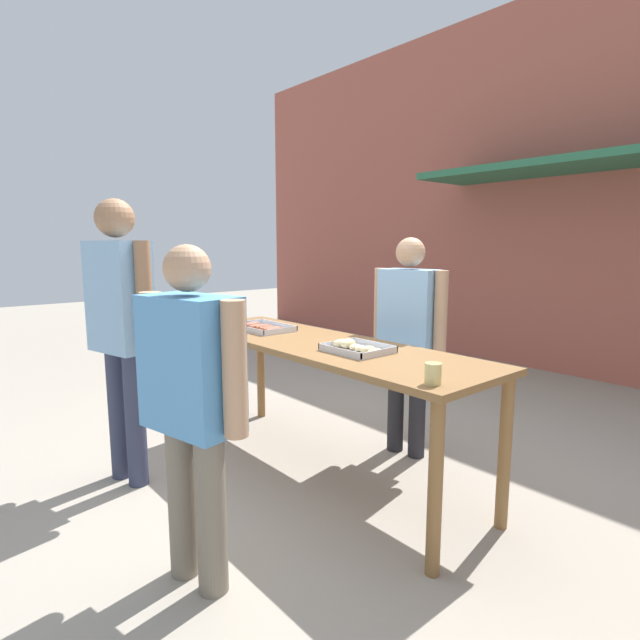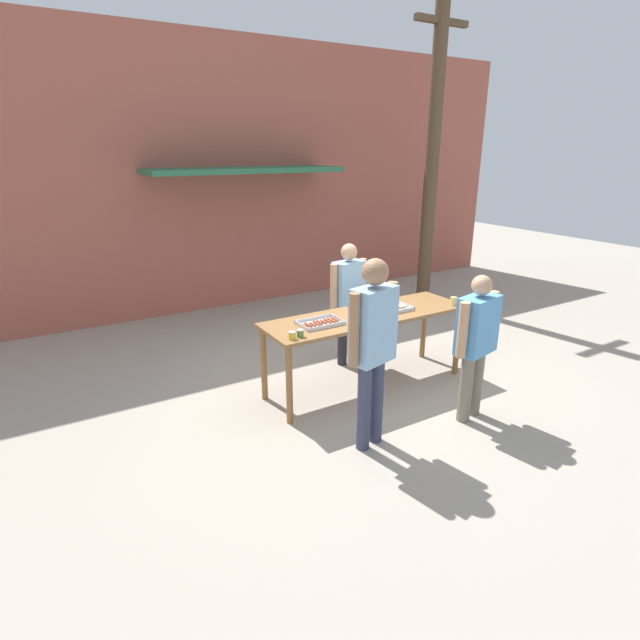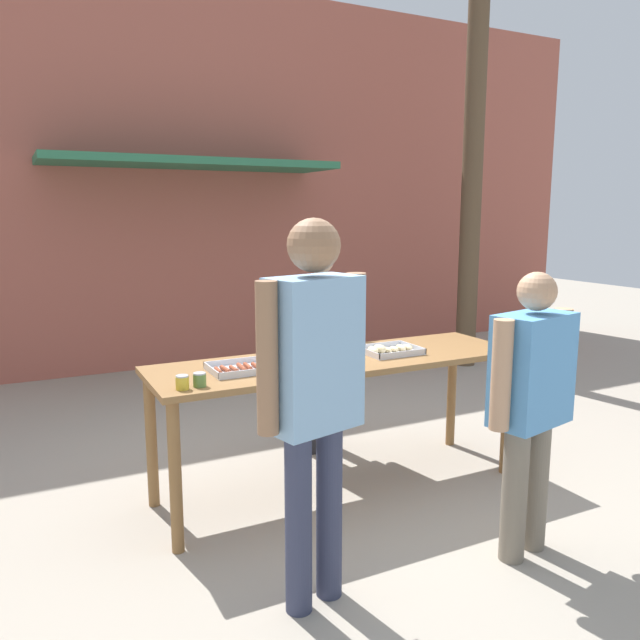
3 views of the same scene
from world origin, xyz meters
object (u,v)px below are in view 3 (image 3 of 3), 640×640
object	(u,v)px
condiment_jar_ketchup	(200,380)
food_tray_buns	(388,350)
person_server_behind_table	(320,331)
person_customer_with_cup	(531,393)
condiment_jar_mustard	(182,382)
food_tray_sausages	(249,368)
person_customer_holding_hotdog	(314,381)
utility_pole	(474,138)
beer_cup	(497,342)

from	to	relation	value
condiment_jar_ketchup	food_tray_buns	bearing A→B (deg)	9.25
person_server_behind_table	person_customer_with_cup	xyz separation A→B (m)	(0.32, -1.87, -0.04)
condiment_jar_mustard	condiment_jar_ketchup	world-z (taller)	same
food_tray_buns	person_customer_with_cup	xyz separation A→B (m)	(0.15, -1.16, -0.02)
food_tray_sausages	condiment_jar_mustard	size ratio (longest dim) A/B	6.02
condiment_jar_mustard	person_customer_with_cup	world-z (taller)	person_customer_with_cup
person_server_behind_table	person_customer_holding_hotdog	distance (m)	1.97
food_tray_sausages	utility_pole	size ratio (longest dim) A/B	0.09
food_tray_sausages	food_tray_buns	xyz separation A→B (m)	(1.01, -0.00, 0.01)
condiment_jar_mustard	person_customer_with_cup	xyz separation A→B (m)	(1.63, -0.92, -0.03)
beer_cup	person_server_behind_table	size ratio (longest dim) A/B	0.06
food_tray_buns	utility_pole	xyz separation A→B (m)	(2.71, 2.42, 1.79)
food_tray_sausages	person_customer_holding_hotdog	size ratio (longest dim) A/B	0.26
food_tray_sausages	beer_cup	bearing A→B (deg)	-7.55
beer_cup	person_customer_holding_hotdog	world-z (taller)	person_customer_holding_hotdog
condiment_jar_ketchup	utility_pole	world-z (taller)	utility_pole
food_tray_buns	person_customer_with_cup	bearing A→B (deg)	-82.71
person_customer_holding_hotdog	person_server_behind_table	bearing A→B (deg)	-131.37
food_tray_sausages	person_customer_holding_hotdog	distance (m)	1.06
condiment_jar_ketchup	condiment_jar_mustard	bearing A→B (deg)	-173.41
food_tray_buns	person_customer_holding_hotdog	size ratio (longest dim) A/B	0.20
food_tray_buns	person_customer_holding_hotdog	bearing A→B (deg)	-136.07
utility_pole	condiment_jar_ketchup	bearing A→B (deg)	-147.14
food_tray_sausages	utility_pole	world-z (taller)	utility_pole
utility_pole	condiment_jar_mustard	bearing A→B (deg)	-147.65
beer_cup	food_tray_sausages	bearing A→B (deg)	172.45
condiment_jar_ketchup	person_customer_holding_hotdog	xyz separation A→B (m)	(0.31, -0.81, 0.16)
food_tray_buns	utility_pole	world-z (taller)	utility_pole
person_server_behind_table	person_customer_holding_hotdog	bearing A→B (deg)	-126.55
person_server_behind_table	utility_pole	bearing A→B (deg)	21.73
beer_cup	person_customer_holding_hotdog	distance (m)	2.01
person_customer_with_cup	person_server_behind_table	bearing A→B (deg)	-92.80
food_tray_buns	beer_cup	bearing A→B (deg)	-17.18
food_tray_buns	person_customer_holding_hotdog	world-z (taller)	person_customer_holding_hotdog
food_tray_sausages	person_customer_with_cup	size ratio (longest dim) A/B	0.30
utility_pole	person_customer_holding_hotdog	bearing A→B (deg)	-137.60
person_server_behind_table	beer_cup	bearing A→B (deg)	-54.52
beer_cup	person_customer_with_cup	xyz separation A→B (m)	(-0.61, -0.93, -0.05)
condiment_jar_mustard	utility_pole	size ratio (longest dim) A/B	0.01
person_customer_holding_hotdog	condiment_jar_mustard	bearing A→B (deg)	-76.98
condiment_jar_mustard	person_customer_with_cup	distance (m)	1.88
condiment_jar_ketchup	person_customer_holding_hotdog	size ratio (longest dim) A/B	0.04
condiment_jar_mustard	person_customer_holding_hotdog	bearing A→B (deg)	-63.13
person_server_behind_table	person_customer_with_cup	distance (m)	1.89
person_customer_holding_hotdog	person_customer_with_cup	distance (m)	1.25
person_customer_holding_hotdog	utility_pole	bearing A→B (deg)	-151.44
food_tray_sausages	person_server_behind_table	xyz separation A→B (m)	(0.84, 0.71, 0.03)
condiment_jar_mustard	person_server_behind_table	size ratio (longest dim) A/B	0.05
person_customer_holding_hotdog	person_customer_with_cup	world-z (taller)	person_customer_holding_hotdog
food_tray_sausages	food_tray_buns	world-z (taller)	food_tray_buns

